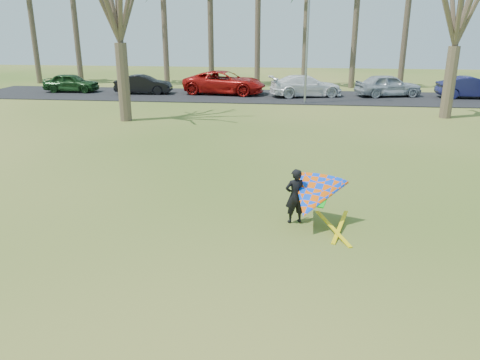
# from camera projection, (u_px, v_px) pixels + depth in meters

# --- Properties ---
(ground) EXTENTS (100.00, 100.00, 0.00)m
(ground) POSITION_uv_depth(u_px,v_px,m) (230.00, 250.00, 11.20)
(ground) COLOR #265813
(ground) RESTS_ON ground
(parking_strip) EXTENTS (46.00, 7.00, 0.06)m
(parking_strip) POSITION_uv_depth(u_px,v_px,m) (277.00, 97.00, 34.73)
(parking_strip) COLOR black
(parking_strip) RESTS_ON ground
(streetlight) EXTENTS (2.28, 0.18, 8.00)m
(streetlight) POSITION_uv_depth(u_px,v_px,m) (310.00, 35.00, 30.26)
(streetlight) COLOR gray
(streetlight) RESTS_ON ground
(car_0) EXTENTS (4.25, 1.84, 1.43)m
(car_0) POSITION_uv_depth(u_px,v_px,m) (71.00, 83.00, 36.69)
(car_0) COLOR #173917
(car_0) RESTS_ON parking_strip
(car_1) EXTENTS (4.36, 1.80, 1.40)m
(car_1) POSITION_uv_depth(u_px,v_px,m) (143.00, 84.00, 35.74)
(car_1) COLOR black
(car_1) RESTS_ON parking_strip
(car_2) EXTENTS (6.48, 3.56, 1.72)m
(car_2) POSITION_uv_depth(u_px,v_px,m) (225.00, 82.00, 35.60)
(car_2) COLOR #A9100D
(car_2) RESTS_ON parking_strip
(car_3) EXTENTS (5.67, 3.46, 1.54)m
(car_3) POSITION_uv_depth(u_px,v_px,m) (306.00, 86.00, 34.34)
(car_3) COLOR white
(car_3) RESTS_ON parking_strip
(car_4) EXTENTS (5.07, 3.05, 1.61)m
(car_4) POSITION_uv_depth(u_px,v_px,m) (388.00, 85.00, 34.38)
(car_4) COLOR #A6AEB4
(car_4) RESTS_ON parking_strip
(car_5) EXTENTS (4.65, 1.68, 1.53)m
(car_5) POSITION_uv_depth(u_px,v_px,m) (471.00, 87.00, 33.56)
(car_5) COLOR #181A48
(car_5) RESTS_ON parking_strip
(kite_flyer) EXTENTS (2.13, 2.39, 2.02)m
(kite_flyer) POSITION_uv_depth(u_px,v_px,m) (311.00, 197.00, 12.23)
(kite_flyer) COLOR black
(kite_flyer) RESTS_ON ground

